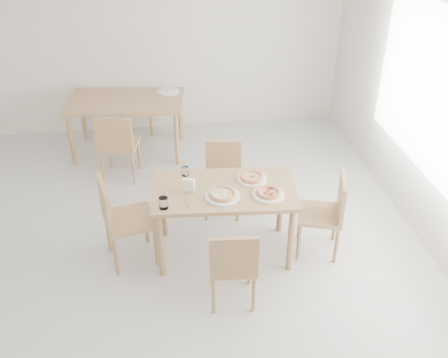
{
  "coord_description": "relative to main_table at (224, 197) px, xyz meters",
  "views": [
    {
      "loc": [
        0.4,
        -3.6,
        3.41
      ],
      "look_at": [
        0.95,
        0.5,
        0.86
      ],
      "focal_mm": 42.0,
      "sensor_mm": 36.0,
      "label": 1
    }
  ],
  "objects": [
    {
      "name": "main_table",
      "position": [
        0.0,
        0.0,
        0.0
      ],
      "size": [
        1.4,
        0.86,
        0.75
      ],
      "rotation": [
        0.0,
        0.0,
        -0.07
      ],
      "color": "tan",
      "rests_on": "ground"
    },
    {
      "name": "chair_south",
      "position": [
        -0.02,
        -0.74,
        -0.18
      ],
      "size": [
        0.43,
        0.43,
        0.82
      ],
      "rotation": [
        0.0,
        0.0,
        3.06
      ],
      "color": "tan",
      "rests_on": "ground"
    },
    {
      "name": "chair_north",
      "position": [
        0.09,
        0.77,
        -0.19
      ],
      "size": [
        0.46,
        0.46,
        0.8
      ],
      "rotation": [
        0.0,
        0.0,
        -0.17
      ],
      "color": "tan",
      "rests_on": "ground"
    },
    {
      "name": "chair_west",
      "position": [
        -0.99,
        0.0,
        -0.13
      ],
      "size": [
        0.54,
        0.54,
        0.91
      ],
      "rotation": [
        0.0,
        0.0,
        1.8
      ],
      "color": "tan",
      "rests_on": "ground"
    },
    {
      "name": "chair_east",
      "position": [
        1.01,
        -0.11,
        -0.16
      ],
      "size": [
        0.52,
        0.52,
        0.85
      ],
      "rotation": [
        0.0,
        0.0,
        -1.85
      ],
      "color": "tan",
      "rests_on": "ground"
    },
    {
      "name": "plate_margherita",
      "position": [
        0.29,
        0.12,
        0.1
      ],
      "size": [
        0.29,
        0.29,
        0.02
      ],
      "primitive_type": "cylinder",
      "color": "white",
      "rests_on": "main_table"
    },
    {
      "name": "plate_mushroom",
      "position": [
        -0.03,
        -0.14,
        0.1
      ],
      "size": [
        0.33,
        0.33,
        0.02
      ],
      "primitive_type": "cylinder",
      "color": "white",
      "rests_on": "main_table"
    },
    {
      "name": "plate_pepperoni",
      "position": [
        0.39,
        -0.17,
        0.1
      ],
      "size": [
        0.3,
        0.3,
        0.02
      ],
      "primitive_type": "cylinder",
      "color": "white",
      "rests_on": "main_table"
    },
    {
      "name": "pizza_margherita",
      "position": [
        0.29,
        0.12,
        0.13
      ],
      "size": [
        0.23,
        0.23,
        0.03
      ],
      "rotation": [
        0.0,
        0.0,
        -0.0
      ],
      "color": "#F0A971",
      "rests_on": "plate_margherita"
    },
    {
      "name": "pizza_mushroom",
      "position": [
        -0.03,
        -0.14,
        0.13
      ],
      "size": [
        0.27,
        0.27,
        0.03
      ],
      "rotation": [
        0.0,
        0.0,
        0.07
      ],
      "color": "#F0A971",
      "rests_on": "plate_mushroom"
    },
    {
      "name": "pizza_pepperoni",
      "position": [
        0.39,
        -0.17,
        0.13
      ],
      "size": [
        0.29,
        0.29,
        0.03
      ],
      "rotation": [
        0.0,
        0.0,
        -0.34
      ],
      "color": "#F0A971",
      "rests_on": "plate_pepperoni"
    },
    {
      "name": "tumbler_a",
      "position": [
        -0.57,
        -0.24,
        0.15
      ],
      "size": [
        0.08,
        0.08,
        0.11
      ],
      "primitive_type": "cylinder",
      "color": "white",
      "rests_on": "main_table"
    },
    {
      "name": "tumbler_b",
      "position": [
        -0.34,
        0.29,
        0.14
      ],
      "size": [
        0.07,
        0.07,
        0.09
      ],
      "primitive_type": "cylinder",
      "color": "white",
      "rests_on": "main_table"
    },
    {
      "name": "napkin_holder",
      "position": [
        -0.33,
        0.0,
        0.16
      ],
      "size": [
        0.13,
        0.09,
        0.13
      ],
      "rotation": [
        0.0,
        0.0,
        -0.3
      ],
      "color": "silver",
      "rests_on": "main_table"
    },
    {
      "name": "fork_a",
      "position": [
        -0.35,
        -0.2,
        0.1
      ],
      "size": [
        0.02,
        0.18,
        0.01
      ],
      "primitive_type": "cube",
      "rotation": [
        0.0,
        0.0,
        0.02
      ],
      "color": "silver",
      "rests_on": "main_table"
    },
    {
      "name": "fork_b",
      "position": [
        -0.33,
        0.27,
        0.1
      ],
      "size": [
        0.04,
        0.19,
        0.01
      ],
      "primitive_type": "cube",
      "rotation": [
        0.0,
        0.0,
        0.14
      ],
      "color": "silver",
      "rests_on": "main_table"
    },
    {
      "name": "second_table",
      "position": [
        -0.98,
        2.27,
        0.01
      ],
      "size": [
        1.57,
        1.01,
        0.75
      ],
      "rotation": [
        0.0,
        0.0,
        -0.12
      ],
      "color": "tan",
      "rests_on": "ground"
    },
    {
      "name": "chair_back_s",
      "position": [
        -1.07,
        1.55,
        -0.15
      ],
      "size": [
        0.51,
        0.51,
        0.88
      ],
      "rotation": [
        0.0,
        0.0,
        2.96
      ],
      "color": "tan",
      "rests_on": "ground"
    },
    {
      "name": "chair_back_n",
      "position": [
        -0.87,
        3.0,
        -0.12
      ],
      "size": [
        0.46,
        0.46,
        0.93
      ],
      "rotation": [
        0.0,
        0.0,
        -0.01
      ],
      "color": "tan",
      "rests_on": "ground"
    },
    {
      "name": "plate_empty",
      "position": [
        -0.41,
        2.46,
        0.1
      ],
      "size": [
        0.28,
        0.28,
        0.02
      ],
      "primitive_type": "cylinder",
      "color": "white",
      "rests_on": "second_table"
    }
  ]
}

